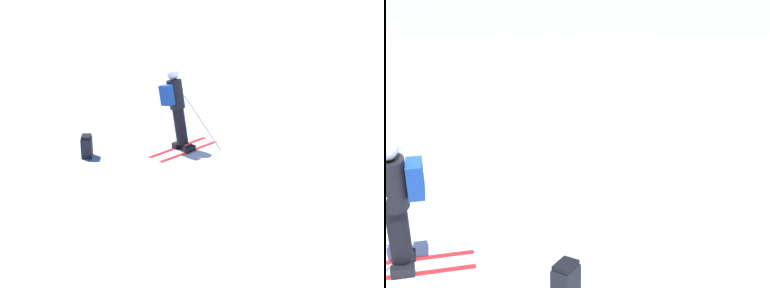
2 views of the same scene
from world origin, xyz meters
The scene contains 3 objects.
ground_plane centered at (0.00, 0.00, 0.00)m, with size 300.00×300.00×0.00m, color white.
skier centered at (0.81, -0.05, 1.03)m, with size 1.34×1.78×1.86m.
spare_backpack centered at (2.39, 1.21, 0.24)m, with size 0.32×0.36×0.50m.
Camera 2 is at (6.54, -1.74, 3.61)m, focal length 50.00 mm.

